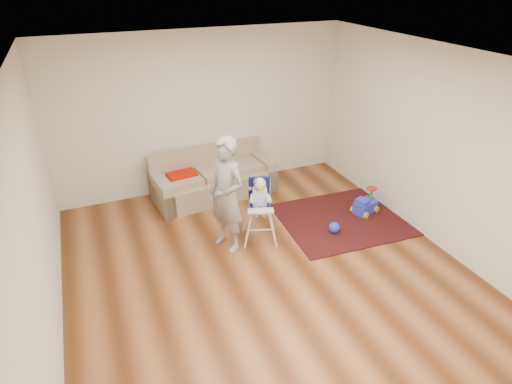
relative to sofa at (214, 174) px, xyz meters
name	(u,v)px	position (x,y,z in m)	size (l,w,h in m)	color
ground	(268,272)	(-0.01, -2.30, -0.40)	(5.50, 5.50, 0.00)	#542A11
room_envelope	(252,124)	(-0.01, -1.77, 1.48)	(5.04, 5.52, 2.72)	silver
sofa	(214,174)	(0.00, 0.00, 0.00)	(2.14, 1.07, 0.80)	tan
side_table	(174,186)	(-0.67, 0.17, -0.17)	(0.45, 0.45, 0.45)	black
area_rug	(349,218)	(1.74, -1.57, -0.39)	(2.14, 1.61, 0.02)	black
ride_on_toy	(366,201)	(2.05, -1.52, -0.18)	(0.37, 0.26, 0.41)	blue
toy_ball	(334,228)	(1.28, -1.84, -0.30)	(0.17, 0.17, 0.17)	blue
high_chair	(260,210)	(0.20, -1.54, 0.08)	(0.59, 0.59, 1.00)	silver
adult	(227,195)	(-0.29, -1.53, 0.42)	(0.60, 0.39, 1.64)	gray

